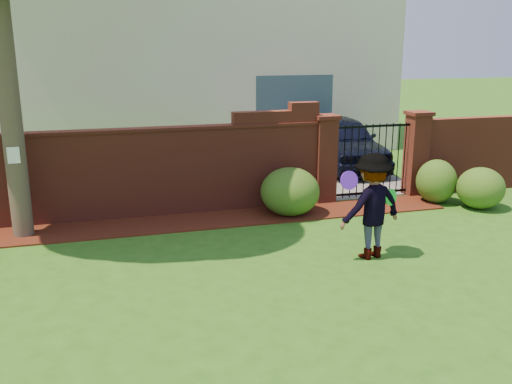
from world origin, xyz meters
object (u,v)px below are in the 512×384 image
object	(u,v)px
car	(344,143)
man	(373,207)
frisbee_green	(391,197)
frisbee_purple	(349,180)

from	to	relation	value
car	man	world-z (taller)	man
car	frisbee_green	xyz separation A→B (m)	(-1.99, -6.13, 0.27)
car	frisbee_purple	world-z (taller)	frisbee_purple
car	frisbee_green	size ratio (longest dim) A/B	15.59
frisbee_green	man	bearing A→B (deg)	-178.57
man	frisbee_purple	world-z (taller)	man
car	frisbee_green	world-z (taller)	car
frisbee_purple	frisbee_green	xyz separation A→B (m)	(0.76, 0.06, -0.34)
frisbee_purple	man	bearing A→B (deg)	6.86
man	frisbee_green	distance (m)	0.33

